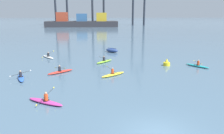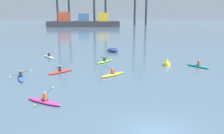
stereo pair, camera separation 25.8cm
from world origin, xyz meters
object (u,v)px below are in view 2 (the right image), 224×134
at_px(kayak_white, 49,57).
at_px(kayak_yellow, 113,74).
at_px(kayak_magenta, 44,101).
at_px(kayak_teal, 198,66).
at_px(channel_buoy, 167,63).
at_px(container_barge, 84,22).
at_px(kayak_lime, 105,61).
at_px(kayak_blue, 21,77).
at_px(capsized_dinghy, 113,50).
at_px(kayak_red, 60,71).

relative_size(kayak_white, kayak_yellow, 1.01).
bearing_deg(kayak_yellow, kayak_magenta, -127.63).
bearing_deg(kayak_teal, channel_buoy, 165.55).
height_order(container_barge, kayak_magenta, container_barge).
distance_m(kayak_lime, kayak_blue, 12.15).
distance_m(kayak_white, kayak_yellow, 14.76).
height_order(container_barge, kayak_yellow, container_barge).
xyz_separation_m(capsized_dinghy, kayak_yellow, (-1.02, -15.91, -0.18)).
bearing_deg(kayak_magenta, channel_buoy, 41.96).
distance_m(kayak_teal, kayak_magenta, 20.68).
xyz_separation_m(kayak_teal, kayak_red, (-17.64, -1.85, 0.00)).
bearing_deg(capsized_dinghy, kayak_white, -156.26).
distance_m(container_barge, kayak_white, 89.39).
bearing_deg(kayak_magenta, kayak_lime, 70.75).
relative_size(kayak_magenta, kayak_blue, 0.94).
xyz_separation_m(kayak_magenta, kayak_blue, (-4.13, 7.11, 0.00)).
bearing_deg(kayak_teal, kayak_yellow, -163.02).
distance_m(kayak_magenta, kayak_blue, 8.22).
height_order(kayak_teal, kayak_magenta, kayak_magenta).
xyz_separation_m(kayak_teal, kayak_blue, (-21.52, -4.07, 0.00)).
bearing_deg(capsized_dinghy, container_barge, 96.93).
bearing_deg(kayak_red, capsized_dinghy, 63.23).
height_order(channel_buoy, kayak_blue, channel_buoy).
relative_size(channel_buoy, kayak_lime, 0.34).
xyz_separation_m(capsized_dinghy, kayak_blue, (-11.07, -16.47, -0.18)).
relative_size(kayak_white, kayak_lime, 1.04).
bearing_deg(channel_buoy, kayak_yellow, -149.45).
relative_size(kayak_yellow, kayak_magenta, 0.95).
distance_m(channel_buoy, kayak_red, 14.08).
bearing_deg(kayak_blue, kayak_teal, 10.71).
height_order(kayak_yellow, kayak_blue, kayak_yellow).
xyz_separation_m(kayak_teal, kayak_magenta, (-17.39, -11.18, 0.00)).
height_order(kayak_lime, kayak_magenta, kayak_magenta).
height_order(capsized_dinghy, kayak_white, kayak_white).
distance_m(kayak_teal, kayak_yellow, 12.00).
bearing_deg(kayak_yellow, kayak_red, 164.95).
relative_size(container_barge, kayak_red, 12.96).
bearing_deg(kayak_magenta, kayak_red, 91.53).
relative_size(kayak_lime, kayak_red, 1.00).
bearing_deg(kayak_lime, container_barge, 95.23).
xyz_separation_m(container_barge, kayak_lime, (8.55, -93.40, -2.45)).
distance_m(container_barge, kayak_yellow, 101.08).
distance_m(container_barge, kayak_teal, 99.34).
relative_size(kayak_white, kayak_magenta, 0.96).
bearing_deg(kayak_white, kayak_yellow, -49.78).
bearing_deg(kayak_magenta, kayak_white, 100.79).
relative_size(kayak_white, kayak_red, 1.04).
distance_m(capsized_dinghy, channel_buoy, 13.18).
bearing_deg(kayak_teal, kayak_magenta, -147.27).
height_order(container_barge, kayak_teal, container_barge).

